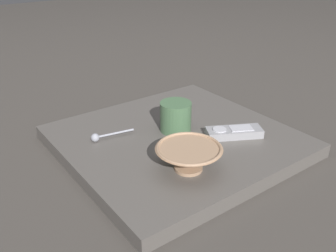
{
  "coord_description": "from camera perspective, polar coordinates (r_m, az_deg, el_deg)",
  "views": [
    {
      "loc": [
        -0.55,
        -0.71,
        0.51
      ],
      "look_at": [
        -0.01,
        0.03,
        0.06
      ],
      "focal_mm": 39.64,
      "sensor_mm": 36.0,
      "label": 1
    }
  ],
  "objects": [
    {
      "name": "table",
      "position": [
        1.02,
        1.28,
        -2.35
      ],
      "size": [
        0.59,
        0.56,
        0.04
      ],
      "color": "#5B5651",
      "rests_on": "ground"
    },
    {
      "name": "coffee_mug",
      "position": [
        1.02,
        1.19,
        1.46
      ],
      "size": [
        0.09,
        0.09,
        0.08
      ],
      "color": "#4C724C",
      "rests_on": "table"
    },
    {
      "name": "ground_plane",
      "position": [
        1.03,
        1.26,
        -3.27
      ],
      "size": [
        6.0,
        6.0,
        0.0
      ],
      "primitive_type": "plane",
      "color": "#47423D"
    },
    {
      "name": "teaspoon",
      "position": [
        1.0,
        -10.4,
        -1.6
      ],
      "size": [
        0.12,
        0.03,
        0.02
      ],
      "color": "#A3A5B2",
      "rests_on": "table"
    },
    {
      "name": "cereal_bowl",
      "position": [
        0.85,
        3.21,
        -4.69
      ],
      "size": [
        0.15,
        0.15,
        0.06
      ],
      "color": "tan",
      "rests_on": "table"
    },
    {
      "name": "tv_remote_near",
      "position": [
        1.02,
        10.1,
        -0.96
      ],
      "size": [
        0.16,
        0.12,
        0.03
      ],
      "color": "#9E9EA3",
      "rests_on": "table"
    }
  ]
}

